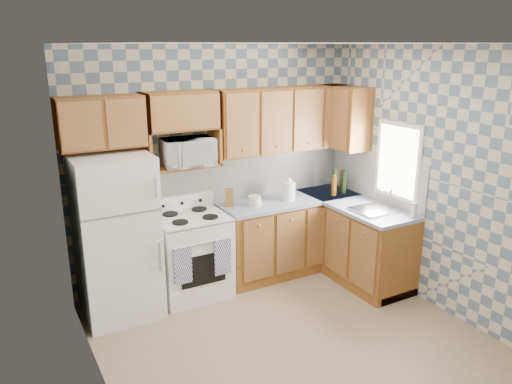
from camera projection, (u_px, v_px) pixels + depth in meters
floor at (290, 337)px, 4.78m from camera, size 3.40×3.40×0.00m
back_wall at (216, 166)px, 5.73m from camera, size 3.40×0.02×2.70m
right_wall at (429, 179)px, 5.19m from camera, size 0.02×3.20×2.70m
backsplash_back at (247, 175)px, 5.95m from camera, size 2.60×0.02×0.56m
backsplash_right at (375, 176)px, 5.89m from camera, size 0.02×1.60×0.56m
refrigerator at (116, 237)px, 4.99m from camera, size 0.75×0.70×1.68m
stove_body at (192, 256)px, 5.50m from camera, size 0.76×0.65×0.90m
cooktop at (190, 217)px, 5.37m from camera, size 0.76×0.65×0.02m
backguard at (181, 202)px, 5.57m from camera, size 0.76×0.08×0.17m
dish_towel_left at (183, 266)px, 5.08m from camera, size 0.19×0.02×0.40m
dish_towel_right at (223, 257)px, 5.29m from camera, size 0.19×0.02×0.40m
base_cabinets_back at (289, 235)px, 6.12m from camera, size 1.75×0.60×0.88m
base_cabinets_right at (352, 240)px, 5.97m from camera, size 0.60×1.60×0.88m
countertop_back at (290, 200)px, 5.99m from camera, size 1.77×0.63×0.04m
countertop_right at (354, 204)px, 5.84m from camera, size 0.63×1.60×0.04m
upper_cabinets_back at (285, 119)px, 5.84m from camera, size 1.75×0.33×0.74m
upper_cabinets_fridge at (101, 122)px, 4.82m from camera, size 0.82×0.33×0.50m
upper_cabinets_right at (343, 117)px, 6.01m from camera, size 0.33×0.70×0.74m
microwave_shelf at (183, 166)px, 5.35m from camera, size 0.80×0.33×0.03m
microwave at (188, 152)px, 5.27m from camera, size 0.56×0.40×0.30m
sink at (375, 210)px, 5.54m from camera, size 0.48×0.40×0.03m
window at (398, 161)px, 5.53m from camera, size 0.02×0.66×0.86m
bottle_0 at (335, 181)px, 6.16m from camera, size 0.06×0.06×0.29m
bottle_1 at (344, 182)px, 6.16m from camera, size 0.06×0.06×0.27m
bottle_2 at (342, 181)px, 6.27m from camera, size 0.06×0.06×0.25m
bottle_3 at (334, 186)px, 6.07m from camera, size 0.06×0.06×0.23m
knife_block at (229, 197)px, 5.67m from camera, size 0.12×0.12×0.20m
electric_kettle at (288, 191)px, 5.91m from camera, size 0.17×0.17×0.21m
food_containers at (255, 200)px, 5.71m from camera, size 0.17×0.17×0.11m
soap_bottle at (414, 210)px, 5.28m from camera, size 0.06×0.06×0.17m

